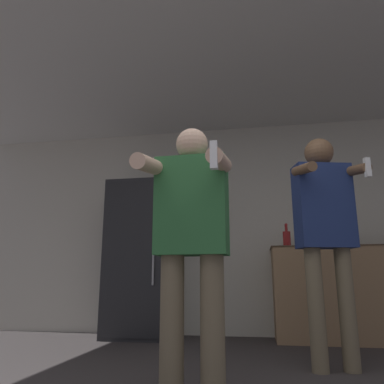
{
  "coord_description": "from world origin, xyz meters",
  "views": [
    {
      "loc": [
        0.19,
        -1.48,
        0.63
      ],
      "look_at": [
        -0.18,
        0.64,
        1.14
      ],
      "focal_mm": 35.0,
      "sensor_mm": 36.0,
      "label": 1
    }
  ],
  "objects_px": {
    "bottle_tall_gin": "(287,239)",
    "person_man_side": "(325,223)",
    "bottle_clear_vodka": "(347,235)",
    "refrigerator": "(141,258)",
    "person_woman_foreground": "(192,233)"
  },
  "relations": [
    {
      "from": "refrigerator",
      "to": "person_man_side",
      "type": "xyz_separation_m",
      "value": [
        1.86,
        -1.31,
        0.16
      ]
    },
    {
      "from": "bottle_tall_gin",
      "to": "person_woman_foreground",
      "type": "relative_size",
      "value": 0.18
    },
    {
      "from": "bottle_tall_gin",
      "to": "person_man_side",
      "type": "bearing_deg",
      "value": -82.06
    },
    {
      "from": "bottle_tall_gin",
      "to": "person_man_side",
      "type": "relative_size",
      "value": 0.16
    },
    {
      "from": "person_woman_foreground",
      "to": "person_man_side",
      "type": "bearing_deg",
      "value": 43.56
    },
    {
      "from": "person_man_side",
      "to": "refrigerator",
      "type": "bearing_deg",
      "value": 144.82
    },
    {
      "from": "refrigerator",
      "to": "bottle_clear_vodka",
      "type": "relative_size",
      "value": 5.69
    },
    {
      "from": "person_woman_foreground",
      "to": "refrigerator",
      "type": "bearing_deg",
      "value": 114.38
    },
    {
      "from": "refrigerator",
      "to": "person_woman_foreground",
      "type": "distance_m",
      "value": 2.37
    },
    {
      "from": "bottle_clear_vodka",
      "to": "person_woman_foreground",
      "type": "height_order",
      "value": "person_woman_foreground"
    },
    {
      "from": "bottle_clear_vodka",
      "to": "bottle_tall_gin",
      "type": "relative_size",
      "value": 1.15
    },
    {
      "from": "person_woman_foreground",
      "to": "bottle_clear_vodka",
      "type": "bearing_deg",
      "value": 58.66
    },
    {
      "from": "bottle_clear_vodka",
      "to": "person_man_side",
      "type": "distance_m",
      "value": 1.42
    },
    {
      "from": "bottle_tall_gin",
      "to": "bottle_clear_vodka",
      "type": "bearing_deg",
      "value": -0.0
    },
    {
      "from": "bottle_tall_gin",
      "to": "person_man_side",
      "type": "xyz_separation_m",
      "value": [
        0.19,
        -1.35,
        -0.03
      ]
    }
  ]
}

